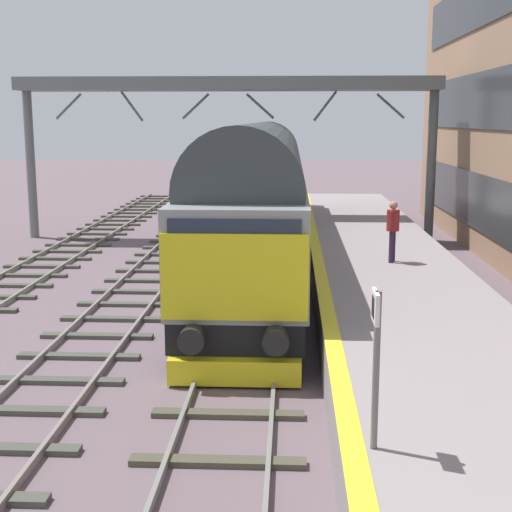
{
  "coord_description": "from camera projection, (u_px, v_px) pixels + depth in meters",
  "views": [
    {
      "loc": [
        1.0,
        -15.24,
        4.8
      ],
      "look_at": [
        0.2,
        1.13,
        1.68
      ],
      "focal_mm": 50.69,
      "sensor_mm": 36.0,
      "label": 1
    }
  ],
  "objects": [
    {
      "name": "platform_number_sign",
      "position": [
        376.0,
        345.0,
        8.23
      ],
      "size": [
        0.1,
        0.44,
        1.88
      ],
      "color": "slate",
      "rests_on": "station_platform"
    },
    {
      "name": "overhead_footbridge",
      "position": [
        228.0,
        91.0,
        28.23
      ],
      "size": [
        16.43,
        2.0,
        6.38
      ],
      "color": "slate",
      "rests_on": "ground"
    },
    {
      "name": "track_main",
      "position": [
        244.0,
        338.0,
        15.89
      ],
      "size": [
        2.5,
        60.0,
        0.15
      ],
      "color": "slate",
      "rests_on": "ground"
    },
    {
      "name": "ground_plane",
      "position": [
        244.0,
        340.0,
        15.9
      ],
      "size": [
        140.0,
        140.0,
        0.0
      ],
      "primitive_type": "plane",
      "color": "#68555C",
      "rests_on": "ground"
    },
    {
      "name": "diesel_locomotive",
      "position": [
        259.0,
        194.0,
        22.52
      ],
      "size": [
        2.74,
        20.3,
        4.68
      ],
      "color": "black",
      "rests_on": "ground"
    },
    {
      "name": "station_platform",
      "position": [
        410.0,
        320.0,
        15.64
      ],
      "size": [
        4.0,
        44.0,
        1.01
      ],
      "color": "gray",
      "rests_on": "ground"
    },
    {
      "name": "waiting_passenger",
      "position": [
        393.0,
        226.0,
        19.27
      ],
      "size": [
        0.44,
        0.48,
        1.64
      ],
      "rotation": [
        0.0,
        0.0,
        1.21
      ],
      "color": "#35243F",
      "rests_on": "station_platform"
    },
    {
      "name": "track_adjacent_west",
      "position": [
        97.0,
        336.0,
        16.05
      ],
      "size": [
        2.5,
        60.0,
        0.15
      ],
      "color": "slate",
      "rests_on": "ground"
    }
  ]
}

